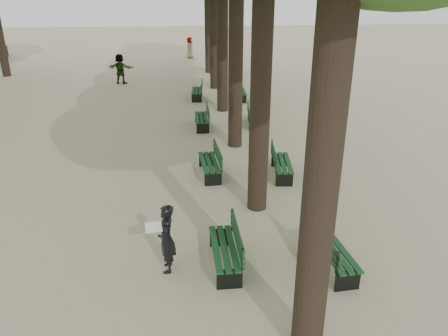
{
  "coord_description": "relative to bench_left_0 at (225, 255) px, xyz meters",
  "views": [
    {
      "loc": [
        -0.41,
        -7.44,
        5.62
      ],
      "look_at": [
        0.6,
        3.0,
        1.2
      ],
      "focal_mm": 35.0,
      "sensor_mm": 36.0,
      "label": 1
    }
  ],
  "objects": [
    {
      "name": "pedestrian_b",
      "position": [
        3.09,
        22.92,
        0.58
      ],
      "size": [
        1.12,
        0.84,
        1.7
      ],
      "primitive_type": "imported",
      "rotation": [
        0.0,
        0.0,
        3.66
      ],
      "color": "#262628",
      "rests_on": "ground"
    },
    {
      "name": "pedestrian_e",
      "position": [
        -4.47,
        19.39,
        0.62
      ],
      "size": [
        1.68,
        0.89,
        1.79
      ],
      "primitive_type": "imported",
      "rotation": [
        0.0,
        0.0,
        2.8
      ],
      "color": "#262628",
      "rests_on": "ground"
    },
    {
      "name": "bench_left_0",
      "position": [
        0.0,
        0.0,
        0.0
      ],
      "size": [
        0.6,
        1.81,
        0.92
      ],
      "color": "black",
      "rests_on": "ground"
    },
    {
      "name": "bench_right_0",
      "position": [
        2.27,
        -0.28,
        0.0
      ],
      "size": [
        0.73,
        1.84,
        0.92
      ],
      "color": "black",
      "rests_on": "ground"
    },
    {
      "name": "bench_left_3",
      "position": [
        -0.0,
        15.04,
        0.0
      ],
      "size": [
        0.69,
        1.83,
        0.92
      ],
      "color": "black",
      "rests_on": "ground"
    },
    {
      "name": "bench_left_2",
      "position": [
        0.0,
        9.93,
        0.0
      ],
      "size": [
        0.57,
        1.8,
        0.92
      ],
      "color": "black",
      "rests_on": "ground"
    },
    {
      "name": "bench_left_1",
      "position": [
        -0.0,
        4.88,
        0.0
      ],
      "size": [
        0.68,
        1.83,
        0.92
      ],
      "color": "black",
      "rests_on": "ground"
    },
    {
      "name": "bench_right_3",
      "position": [
        2.27,
        14.62,
        0.0
      ],
      "size": [
        0.67,
        1.83,
        0.92
      ],
      "color": "black",
      "rests_on": "ground"
    },
    {
      "name": "ground",
      "position": [
        -0.37,
        -0.41,
        -0.27
      ],
      "size": [
        120.0,
        120.0,
        0.0
      ],
      "primitive_type": "plane",
      "color": "#B4AC88",
      "rests_on": "ground"
    },
    {
      "name": "bench_right_1",
      "position": [
        2.27,
        4.61,
        0.0
      ],
      "size": [
        0.77,
        1.85,
        0.92
      ],
      "color": "black",
      "rests_on": "ground"
    },
    {
      "name": "man_with_map",
      "position": [
        -1.22,
        -0.02,
        0.49
      ],
      "size": [
        0.6,
        0.62,
        1.52
      ],
      "color": "black",
      "rests_on": "ground"
    },
    {
      "name": "bench_right_2",
      "position": [
        2.27,
        10.02,
        0.0
      ],
      "size": [
        0.78,
        1.85,
        0.92
      ],
      "color": "black",
      "rests_on": "ground"
    },
    {
      "name": "pedestrian_d",
      "position": [
        -0.03,
        29.02,
        0.57
      ],
      "size": [
        0.55,
        0.88,
        1.68
      ],
      "primitive_type": "imported",
      "rotation": [
        0.0,
        0.0,
        1.3
      ],
      "color": "#262628",
      "rests_on": "ground"
    }
  ]
}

